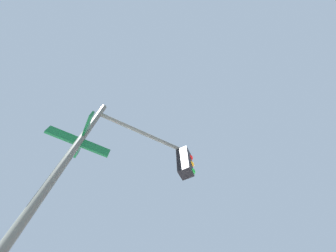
% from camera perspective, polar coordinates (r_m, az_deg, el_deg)
% --- Properties ---
extents(traffic_signal_near, '(1.87, 2.45, 5.55)m').
position_cam_1_polar(traffic_signal_near, '(3.82, -10.13, -11.08)').
color(traffic_signal_near, '#474C47').
rests_on(traffic_signal_near, ground_plane).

